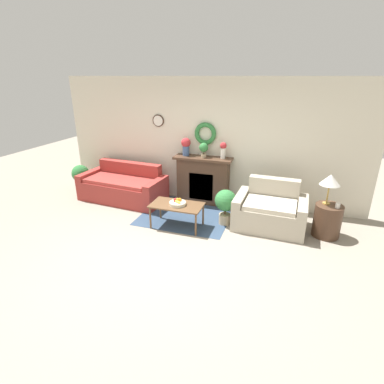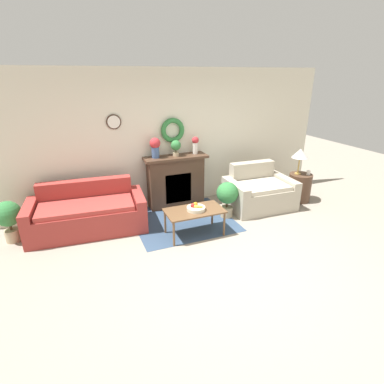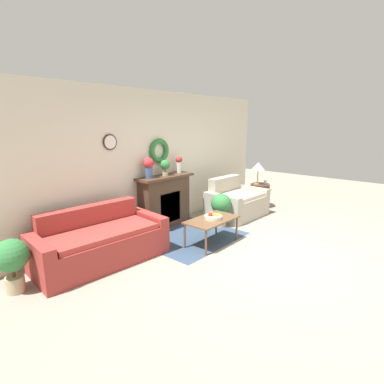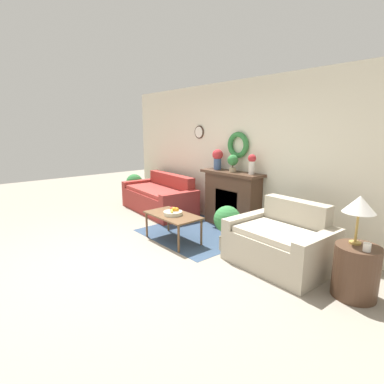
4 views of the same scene
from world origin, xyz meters
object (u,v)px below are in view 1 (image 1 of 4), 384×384
Objects in this scene: mug at (338,206)px; potted_plant_on_mantel at (204,148)px; table_lamp at (330,180)px; fireplace at (203,180)px; coffee_table at (177,207)px; potted_plant_floor_by_couch at (81,175)px; loveseat_right at (270,211)px; vase_on_mantel_left at (186,145)px; potted_plant_floor_by_loveseat at (225,203)px; vase_on_mantel_right at (223,149)px; side_table_by_loveseat at (327,221)px; fruit_bowl at (178,203)px; couch_left at (123,187)px.

mug is 2.84m from potted_plant_on_mantel.
fireplace is at bearing 163.61° from table_lamp.
potted_plant_floor_by_couch reaches higher than coffee_table.
table_lamp is 0.77× the size of potted_plant_floor_by_couch.
loveseat_right is 2.29m from vase_on_mantel_left.
table_lamp is 2.58m from potted_plant_on_mantel.
fireplace is 2.34× the size of table_lamp.
coffee_table is 1.40× the size of potted_plant_floor_by_loveseat.
coffee_table is 1.59m from vase_on_mantel_left.
fireplace is at bearing 157.28° from loveseat_right.
table_lamp is at bearing -19.74° from vase_on_mantel_right.
potted_plant_on_mantel is 3.12m from potted_plant_floor_by_couch.
mug is (0.11, -0.08, 0.34)m from side_table_by_loveseat.
loveseat_right is at bearing 179.31° from table_lamp.
potted_plant_on_mantel is at bearing 163.22° from side_table_by_loveseat.
coffee_table is 2.74m from table_lamp.
fruit_bowl is 0.80× the size of vase_on_mantel_left.
potted_plant_on_mantel is at bearing 84.81° from fruit_bowl.
vase_on_mantel_left is at bearing 180.00° from vase_on_mantel_right.
couch_left is at bearing -166.86° from potted_plant_on_mantel.
potted_plant_floor_by_couch is at bearing -172.79° from fireplace.
vase_on_mantel_right is (-2.22, 0.87, 0.62)m from mug.
loveseat_right is 4.29× the size of fruit_bowl.
vase_on_mantel_left is 1.66m from potted_plant_floor_by_loveseat.
loveseat_right is 1.93m from potted_plant_on_mantel.
mug is at bearing -0.98° from couch_left.
mug is 0.26× the size of vase_on_mantel_right.
side_table_by_loveseat is at bearing -4.15° from potted_plant_floor_by_couch.
mug is 0.23× the size of vase_on_mantel_left.
fruit_bowl is 0.52× the size of side_table_by_loveseat.
potted_plant_on_mantel is at bearing -177.28° from vase_on_mantel_right.
potted_plant_floor_by_loveseat reaches higher than fruit_bowl.
fireplace is 0.95× the size of loveseat_right.
fireplace is 0.85m from vase_on_mantel_left.
potted_plant_floor_by_couch is at bearing 177.92° from loveseat_right.
fruit_bowl is 2.79m from mug.
side_table_by_loveseat is at bearing -38.66° from table_lamp.
mug is at bearing -37.87° from side_table_by_loveseat.
vase_on_mantel_left is at bearing 101.92° from coffee_table.
vase_on_mantel_left is at bearing 165.09° from side_table_by_loveseat.
side_table_by_loveseat is at bearing -1.12° from loveseat_right.
fruit_bowl is at bearing -112.33° from vase_on_mantel_right.
potted_plant_floor_by_couch reaches higher than fruit_bowl.
vase_on_mantel_left reaches higher than coffee_table.
potted_plant_on_mantel reaches higher than couch_left.
fruit_bowl is (-0.11, -1.30, -0.04)m from fireplace.
potted_plant_on_mantel is at bearing -2.79° from vase_on_mantel_left.
loveseat_right is 1.90× the size of potted_plant_floor_by_couch.
potted_plant_on_mantel is (1.79, 0.42, 0.95)m from couch_left.
potted_plant_floor_by_couch is (-2.58, -0.38, -0.84)m from vase_on_mantel_left.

